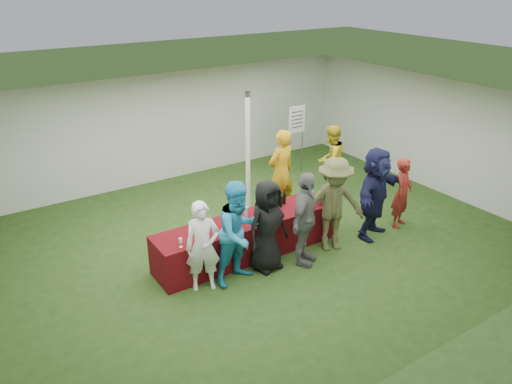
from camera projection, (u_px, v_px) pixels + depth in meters
ground at (259, 240)px, 9.98m from camera, size 60.00×60.00×0.00m
tent at (248, 155)px, 10.60m from camera, size 10.00×10.00×10.00m
serving_table at (247, 237)px, 9.33m from camera, size 3.60×0.80×0.75m
wine_bottles at (270, 203)px, 9.54m from camera, size 0.76×0.15×0.32m
wine_glasses at (237, 225)px, 8.74m from camera, size 2.77×0.11×0.16m
water_bottle at (246, 212)px, 9.22m from camera, size 0.07×0.07×0.23m
bar_towel at (310, 199)px, 9.97m from camera, size 0.25×0.18×0.03m
dump_bucket at (322, 199)px, 9.78m from camera, size 0.26×0.26×0.18m
wine_list_sign at (297, 124)px, 12.83m from camera, size 0.50×0.03×1.80m
staff_pourer at (281, 172)px, 10.79m from camera, size 0.75×0.55×1.90m
staff_back at (330, 160)px, 11.81m from camera, size 0.94×0.80×1.68m
customer_0 at (203, 247)px, 8.18m from camera, size 0.68×0.56×1.59m
customer_1 at (239, 233)px, 8.36m from camera, size 1.01×0.85×1.84m
customer_2 at (267, 226)px, 8.72m from camera, size 0.90×0.65×1.70m
customer_3 at (305, 219)px, 8.86m from camera, size 1.11×0.95×1.78m
customer_4 at (334, 205)px, 9.33m from camera, size 1.36×1.05×1.86m
customer_5 at (375, 193)px, 9.80m from camera, size 1.82×1.12×1.87m
customer_6 at (402, 193)px, 10.27m from camera, size 0.64×0.55×1.50m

